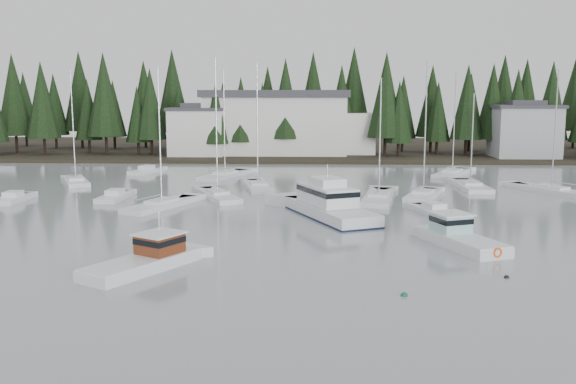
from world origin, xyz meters
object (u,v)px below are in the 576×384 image
at_px(sailboat_2, 379,199).
at_px(sailboat_4, 470,187).
at_px(sailboat_11, 225,176).
at_px(runabout_0, 13,200).
at_px(runabout_4, 115,198).
at_px(lobster_boat_brown, 145,262).
at_px(sailboat_7, 452,174).
at_px(sailboat_9, 162,206).
at_px(runabout_1, 434,212).
at_px(runabout_3, 147,172).
at_px(cabin_cruiser_center, 329,208).
at_px(harbor_inn, 288,123).
at_px(house_west, 198,131).
at_px(sailboat_5, 551,192).
at_px(sailboat_10, 258,188).
at_px(lobster_boat_teal, 460,239).
at_px(sailboat_12, 218,197).
at_px(sailboat_3, 76,183).
at_px(house_east_a, 524,130).
at_px(sailboat_13, 423,196).

height_order(sailboat_2, sailboat_4, sailboat_2).
distance_m(sailboat_11, runabout_0, 27.44).
bearing_deg(runabout_4, sailboat_2, -85.75).
relative_size(lobster_boat_brown, sailboat_7, 0.58).
bearing_deg(sailboat_9, sailboat_11, 15.33).
bearing_deg(runabout_1, sailboat_7, -34.04).
distance_m(sailboat_9, runabout_3, 28.18).
bearing_deg(cabin_cruiser_center, harbor_inn, -18.05).
bearing_deg(house_west, runabout_1, -58.68).
height_order(cabin_cruiser_center, runabout_4, cabin_cruiser_center).
distance_m(sailboat_5, sailboat_11, 39.60).
height_order(sailboat_2, sailboat_11, sailboat_11).
bearing_deg(runabout_3, sailboat_2, -109.53).
bearing_deg(runabout_0, runabout_3, -16.63).
bearing_deg(runabout_1, sailboat_5, -67.81).
relative_size(sailboat_4, sailboat_10, 0.78).
bearing_deg(runabout_3, lobster_boat_teal, -125.07).
bearing_deg(cabin_cruiser_center, sailboat_10, 0.48).
bearing_deg(sailboat_4, lobster_boat_teal, 163.75).
relative_size(sailboat_4, sailboat_5, 0.82).
xyz_separation_m(sailboat_9, sailboat_12, (4.48, 5.99, 0.01)).
relative_size(sailboat_3, runabout_1, 2.10).
bearing_deg(runabout_3, sailboat_5, -91.65).
bearing_deg(cabin_cruiser_center, runabout_1, -103.62).
relative_size(house_east_a, harbor_inn, 0.36).
bearing_deg(runabout_3, runabout_0, 179.37).
xyz_separation_m(sailboat_5, sailboat_7, (-7.56, 15.18, -0.00)).
relative_size(harbor_inn, sailboat_12, 1.97).
bearing_deg(runabout_0, runabout_4, -79.74).
relative_size(sailboat_7, sailboat_13, 0.97).
distance_m(sailboat_3, runabout_1, 43.75).
distance_m(house_east_a, cabin_cruiser_center, 60.72).
height_order(sailboat_7, runabout_3, sailboat_7).
xyz_separation_m(lobster_boat_brown, runabout_1, (21.37, 19.29, -0.32)).
height_order(lobster_boat_teal, sailboat_4, sailboat_4).
height_order(house_west, sailboat_9, sailboat_9).
height_order(lobster_boat_teal, sailboat_10, sailboat_10).
distance_m(lobster_boat_brown, sailboat_2, 32.12).
xyz_separation_m(sailboat_4, sailboat_11, (-29.67, 8.77, 0.02)).
distance_m(house_west, lobster_boat_brown, 69.94).
height_order(sailboat_10, runabout_3, sailboat_10).
distance_m(sailboat_2, sailboat_10, 15.03).
distance_m(lobster_boat_brown, sailboat_12, 27.77).
bearing_deg(sailboat_4, sailboat_12, 104.58).
distance_m(house_west, sailboat_10, 37.40).
xyz_separation_m(house_west, sailboat_4, (37.61, -33.44, -4.60)).
relative_size(cabin_cruiser_center, sailboat_11, 0.89).
bearing_deg(harbor_inn, sailboat_7, -47.04).
xyz_separation_m(sailboat_4, runabout_4, (-38.59, -9.50, 0.08)).
bearing_deg(sailboat_9, lobster_boat_brown, -146.60).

